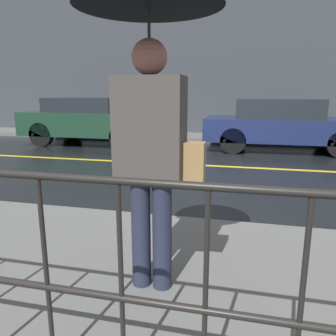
% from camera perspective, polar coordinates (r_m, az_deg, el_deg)
% --- Properties ---
extents(ground_plane, '(80.00, 80.00, 0.00)m').
position_cam_1_polar(ground_plane, '(7.09, 8.87, 0.31)').
color(ground_plane, black).
extents(sidewalk_near, '(28.00, 2.50, 0.12)m').
position_cam_1_polar(sidewalk_near, '(2.74, 0.38, -19.19)').
color(sidewalk_near, '#60605E').
rests_on(sidewalk_near, ground_plane).
extents(sidewalk_far, '(28.00, 1.67, 0.12)m').
position_cam_1_polar(sidewalk_far, '(11.24, 10.66, 5.14)').
color(sidewalk_far, '#60605E').
rests_on(sidewalk_far, ground_plane).
extents(lane_marking, '(25.20, 0.12, 0.01)m').
position_cam_1_polar(lane_marking, '(7.09, 8.87, 0.34)').
color(lane_marking, gold).
rests_on(lane_marking, ground_plane).
extents(building_storefront, '(28.00, 0.30, 5.25)m').
position_cam_1_polar(building_storefront, '(12.19, 11.43, 17.77)').
color(building_storefront, '#383D42').
rests_on(building_storefront, ground_plane).
extents(railing_foreground, '(12.00, 0.04, 1.04)m').
position_cam_1_polar(railing_foreground, '(1.55, -8.28, -15.50)').
color(railing_foreground, black).
rests_on(railing_foreground, sidewalk_near).
extents(pedestrian, '(0.94, 0.94, 2.12)m').
position_cam_1_polar(pedestrian, '(2.20, -3.08, 18.31)').
color(pedestrian, '#23283D').
rests_on(pedestrian, sidewalk_near).
extents(car_dark_green, '(4.07, 1.93, 1.40)m').
position_cam_1_polar(car_dark_green, '(10.42, -13.03, 8.21)').
color(car_dark_green, '#193828').
rests_on(car_dark_green, ground_plane).
extents(car_navy, '(4.13, 1.72, 1.38)m').
position_cam_1_polar(car_navy, '(9.40, 19.15, 7.20)').
color(car_navy, '#19234C').
rests_on(car_navy, ground_plane).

